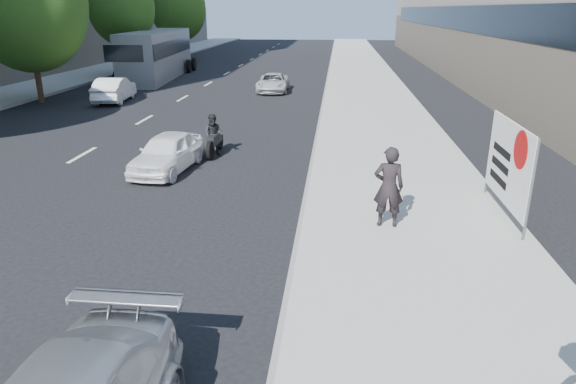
# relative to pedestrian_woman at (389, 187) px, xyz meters

# --- Properties ---
(ground) EXTENTS (160.00, 160.00, 0.00)m
(ground) POSITION_rel_pedestrian_woman_xyz_m (-3.39, -2.47, -1.06)
(ground) COLOR black
(ground) RESTS_ON ground
(near_sidewalk) EXTENTS (5.00, 120.00, 0.15)m
(near_sidewalk) POSITION_rel_pedestrian_woman_xyz_m (0.61, 17.53, -0.99)
(near_sidewalk) COLOR #A4A39A
(near_sidewalk) RESTS_ON ground
(far_sidewalk) EXTENTS (4.50, 120.00, 0.15)m
(far_sidewalk) POSITION_rel_pedestrian_woman_xyz_m (-20.14, 17.53, -0.99)
(far_sidewalk) COLOR #A4A39A
(far_sidewalk) RESTS_ON ground
(tree_far_c) EXTENTS (6.00, 6.00, 8.47)m
(tree_far_c) POSITION_rel_pedestrian_woman_xyz_m (-17.09, 15.53, 3.96)
(tree_far_c) COLOR #382616
(tree_far_c) RESTS_ON ground
(tree_far_d) EXTENTS (4.80, 4.80, 7.65)m
(tree_far_d) POSITION_rel_pedestrian_woman_xyz_m (-17.09, 27.53, 3.82)
(tree_far_d) COLOR #382616
(tree_far_d) RESTS_ON ground
(tree_far_e) EXTENTS (5.40, 5.40, 7.89)m
(tree_far_e) POSITION_rel_pedestrian_woman_xyz_m (-17.09, 41.53, 3.72)
(tree_far_e) COLOR #382616
(tree_far_e) RESTS_ON ground
(pedestrian_woman) EXTENTS (0.67, 0.44, 1.83)m
(pedestrian_woman) POSITION_rel_pedestrian_woman_xyz_m (0.00, 0.00, 0.00)
(pedestrian_woman) COLOR black
(pedestrian_woman) RESTS_ON near_sidewalk
(protest_banner) EXTENTS (0.08, 3.06, 2.20)m
(protest_banner) POSITION_rel_pedestrian_woman_xyz_m (2.79, 0.97, 0.34)
(protest_banner) COLOR #4C4C4C
(protest_banner) RESTS_ON near_sidewalk
(white_sedan_near) EXTENTS (1.75, 3.58, 1.18)m
(white_sedan_near) POSITION_rel_pedestrian_woman_xyz_m (-6.35, 4.04, -0.48)
(white_sedan_near) COLOR white
(white_sedan_near) RESTS_ON ground
(white_sedan_mid) EXTENTS (1.88, 4.12, 1.31)m
(white_sedan_mid) POSITION_rel_pedestrian_woman_xyz_m (-13.22, 16.12, -0.41)
(white_sedan_mid) COLOR white
(white_sedan_mid) RESTS_ON ground
(white_sedan_far) EXTENTS (1.93, 3.96, 1.08)m
(white_sedan_far) POSITION_rel_pedestrian_woman_xyz_m (-5.11, 20.46, -0.52)
(white_sedan_far) COLOR silver
(white_sedan_far) RESTS_ON ground
(motorcycle) EXTENTS (0.71, 2.04, 1.42)m
(motorcycle) POSITION_rel_pedestrian_woman_xyz_m (-5.34, 5.99, -0.43)
(motorcycle) COLOR black
(motorcycle) RESTS_ON ground
(bus) EXTENTS (3.61, 12.24, 3.30)m
(bus) POSITION_rel_pedestrian_woman_xyz_m (-14.25, 26.34, 0.57)
(bus) COLOR slate
(bus) RESTS_ON ground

